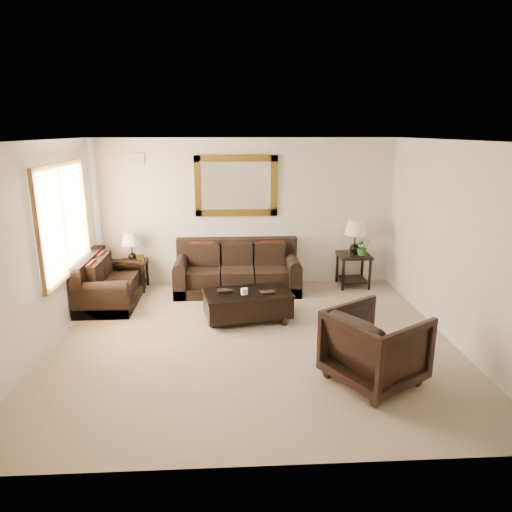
{
  "coord_description": "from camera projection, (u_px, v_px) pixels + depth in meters",
  "views": [
    {
      "loc": [
        -0.26,
        -5.83,
        2.82
      ],
      "look_at": [
        0.1,
        0.6,
        1.04
      ],
      "focal_mm": 32.0,
      "sensor_mm": 36.0,
      "label": 1
    }
  ],
  "objects": [
    {
      "name": "room",
      "position": [
        251.0,
        246.0,
        6.02
      ],
      "size": [
        5.51,
        5.01,
        2.71
      ],
      "color": "gray",
      "rests_on": "ground"
    },
    {
      "name": "window",
      "position": [
        65.0,
        220.0,
        6.68
      ],
      "size": [
        0.07,
        1.96,
        1.66
      ],
      "color": "white",
      "rests_on": "room"
    },
    {
      "name": "mirror",
      "position": [
        236.0,
        186.0,
        8.25
      ],
      "size": [
        1.5,
        0.06,
        1.1
      ],
      "color": "#4E330F",
      "rests_on": "room"
    },
    {
      "name": "air_vent",
      "position": [
        137.0,
        158.0,
        8.04
      ],
      "size": [
        0.25,
        0.02,
        0.18
      ],
      "primitive_type": "cube",
      "color": "#999999",
      "rests_on": "room"
    },
    {
      "name": "sofa",
      "position": [
        237.0,
        273.0,
        8.26
      ],
      "size": [
        2.22,
        0.96,
        0.91
      ],
      "color": "black",
      "rests_on": "room"
    },
    {
      "name": "loveseat",
      "position": [
        107.0,
        286.0,
        7.64
      ],
      "size": [
        0.88,
        1.47,
        0.83
      ],
      "rotation": [
        0.0,
        0.0,
        1.57
      ],
      "color": "black",
      "rests_on": "room"
    },
    {
      "name": "end_table_left",
      "position": [
        132.0,
        252.0,
        8.21
      ],
      "size": [
        0.49,
        0.49,
        1.07
      ],
      "color": "black",
      "rests_on": "room"
    },
    {
      "name": "end_table_right",
      "position": [
        355.0,
        244.0,
        8.36
      ],
      "size": [
        0.57,
        0.57,
        1.25
      ],
      "color": "black",
      "rests_on": "room"
    },
    {
      "name": "coffee_table",
      "position": [
        247.0,
        302.0,
        6.98
      ],
      "size": [
        1.42,
        0.94,
        0.55
      ],
      "rotation": [
        0.0,
        0.0,
        0.19
      ],
      "color": "black",
      "rests_on": "room"
    },
    {
      "name": "armchair",
      "position": [
        375.0,
        343.0,
        5.19
      ],
      "size": [
        1.23,
        1.25,
        0.96
      ],
      "primitive_type": "imported",
      "rotation": [
        0.0,
        0.0,
        2.13
      ],
      "color": "black",
      "rests_on": "floor"
    },
    {
      "name": "potted_plant",
      "position": [
        363.0,
        249.0,
        8.28
      ],
      "size": [
        0.33,
        0.36,
        0.25
      ],
      "primitive_type": "imported",
      "rotation": [
        0.0,
        0.0,
        -0.18
      ],
      "color": "#285B1F",
      "rests_on": "end_table_right"
    }
  ]
}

